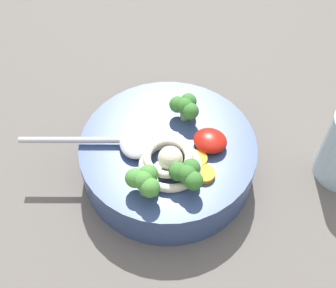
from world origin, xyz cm
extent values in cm
cube|color=#5B5651|center=(0.00, 0.00, 1.46)|extent=(110.03, 110.03, 2.92)
cylinder|color=#334775|center=(-1.12, -0.78, 5.83)|extent=(23.09, 23.09, 5.82)
cylinder|color=olive|center=(-1.12, -0.78, 6.07)|extent=(20.32, 20.32, 5.36)
torus|color=beige|center=(-3.06, 2.42, 9.29)|extent=(7.86, 7.86, 1.08)
torus|color=beige|center=(-2.55, 2.09, 10.15)|extent=(8.42, 8.42, 0.98)
sphere|color=beige|center=(-3.06, 2.42, 10.70)|extent=(3.05, 3.05, 3.05)
ellipsoid|color=#B7B7BC|center=(2.49, 1.04, 9.54)|extent=(6.63, 7.34, 1.60)
cylinder|color=#B7B7BC|center=(9.18, 4.42, 9.54)|extent=(13.75, 7.47, 0.80)
ellipsoid|color=#B2190F|center=(-6.00, -3.00, 9.72)|extent=(4.35, 3.91, 1.96)
cylinder|color=#7A9E60|center=(-1.93, 6.99, 9.38)|extent=(1.19, 1.19, 1.27)
sphere|color=#478938|center=(-1.93, 6.99, 11.18)|extent=(2.33, 2.33, 2.33)
sphere|color=#478938|center=(-0.76, 6.99, 10.97)|extent=(2.33, 2.33, 2.33)
sphere|color=#478938|center=(-2.99, 7.41, 11.08)|extent=(2.33, 2.33, 2.33)
sphere|color=#478938|center=(-1.93, 5.82, 11.01)|extent=(2.33, 2.33, 2.33)
cylinder|color=#7A9E60|center=(-5.95, 3.88, 9.36)|extent=(1.16, 1.16, 1.24)
sphere|color=#38752D|center=(-5.95, 3.88, 11.12)|extent=(2.27, 2.27, 2.27)
sphere|color=#38752D|center=(-4.82, 3.88, 10.91)|extent=(2.27, 2.27, 2.27)
sphere|color=#38752D|center=(-6.99, 4.29, 11.02)|extent=(2.27, 2.27, 2.27)
sphere|color=#38752D|center=(-5.95, 2.74, 10.95)|extent=(2.27, 2.27, 2.27)
cylinder|color=#7A9E60|center=(-1.05, -5.80, 9.35)|extent=(1.13, 1.13, 1.21)
sphere|color=#38752D|center=(-1.05, -5.80, 11.07)|extent=(2.23, 2.23, 2.23)
sphere|color=#38752D|center=(0.06, -5.80, 10.87)|extent=(2.23, 2.23, 2.23)
sphere|color=#38752D|center=(-2.06, -5.40, 10.97)|extent=(2.23, 2.23, 2.23)
sphere|color=#38752D|center=(-1.05, -6.91, 10.91)|extent=(2.23, 2.23, 2.23)
cylinder|color=orange|center=(-5.60, -0.05, 9.10)|extent=(2.52, 2.52, 0.71)
cylinder|color=orange|center=(-7.28, 1.57, 9.07)|extent=(2.61, 2.61, 0.64)
camera|label=1|loc=(-17.03, 30.62, 53.39)|focal=47.14mm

